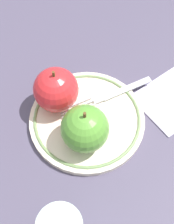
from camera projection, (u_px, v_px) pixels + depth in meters
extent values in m
plane|color=#494359|center=(100.00, 122.00, 0.59)|extent=(2.00, 2.00, 0.00)
cylinder|color=beige|center=(87.00, 120.00, 0.59)|extent=(0.22, 0.22, 0.01)
torus|color=#74915B|center=(87.00, 118.00, 0.58)|extent=(0.20, 0.20, 0.01)
sphere|color=red|center=(56.00, 90.00, 0.56)|extent=(0.08, 0.08, 0.08)
cylinder|color=brown|center=(54.00, 74.00, 0.52)|extent=(0.00, 0.00, 0.01)
sphere|color=#559833|center=(85.00, 129.00, 0.52)|extent=(0.08, 0.08, 0.08)
cylinder|color=brown|center=(85.00, 115.00, 0.48)|extent=(0.00, 0.00, 0.01)
cube|color=silver|center=(127.00, 89.00, 0.61)|extent=(0.03, 0.11, 0.00)
cube|color=silver|center=(99.00, 100.00, 0.60)|extent=(0.01, 0.02, 0.00)
cube|color=silver|center=(75.00, 104.00, 0.60)|extent=(0.01, 0.07, 0.00)
cube|color=silver|center=(77.00, 107.00, 0.59)|extent=(0.01, 0.07, 0.00)
cube|color=silver|center=(79.00, 111.00, 0.59)|extent=(0.01, 0.07, 0.00)
cube|color=silver|center=(81.00, 114.00, 0.58)|extent=(0.01, 0.07, 0.00)
cube|color=silver|center=(173.00, 99.00, 0.62)|extent=(0.12, 0.14, 0.01)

